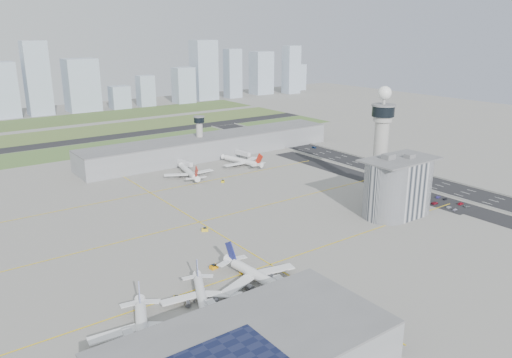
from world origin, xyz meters
TOP-DOWN VIEW (x-y plane):
  - ground at (0.00, 0.00)m, footprint 1000.00×1000.00m
  - grass_strip_0 at (-20.00, 225.00)m, footprint 480.00×50.00m
  - grass_strip_1 at (-20.00, 300.00)m, footprint 480.00×60.00m
  - grass_strip_2 at (-20.00, 380.00)m, footprint 480.00×70.00m
  - runway at (-20.00, 262.00)m, footprint 480.00×22.00m
  - highway at (115.00, 0.00)m, footprint 28.00×500.00m
  - barrier_left at (101.00, 0.00)m, footprint 0.60×500.00m
  - barrier_right at (129.00, 0.00)m, footprint 0.60×500.00m
  - landside_road at (90.00, -10.00)m, footprint 18.00×260.00m
  - parking_lot at (88.00, -22.00)m, footprint 20.00×44.00m
  - taxiway_line_h_0 at (-40.00, -30.00)m, footprint 260.00×0.60m
  - taxiway_line_h_1 at (-40.00, 30.00)m, footprint 260.00×0.60m
  - taxiway_line_h_2 at (-40.00, 90.00)m, footprint 260.00×0.60m
  - taxiway_line_v at (-40.00, 30.00)m, footprint 0.60×260.00m
  - control_tower at (72.00, 8.00)m, footprint 14.00×14.00m
  - secondary_tower at (30.00, 150.00)m, footprint 8.60×8.60m
  - admin_building at (51.99, -22.00)m, footprint 42.00×24.00m
  - terminal_pier at (40.00, 148.00)m, footprint 210.00×32.00m
  - near_terminal at (-88.07, -82.02)m, footprint 84.00×42.00m
  - airplane_near_a at (-105.89, -48.14)m, footprint 46.77×50.18m
  - airplane_near_b at (-79.48, -40.44)m, footprint 42.28×44.96m
  - airplane_near_c at (-53.95, -41.28)m, footprint 38.76×44.52m
  - airplane_far_a at (-3.78, 107.13)m, footprint 42.13×46.76m
  - airplane_far_b at (41.47, 110.41)m, footprint 42.21×46.75m
  - jet_bridge_near_1 at (-83.00, -61.00)m, footprint 5.39×14.31m
  - jet_bridge_near_2 at (-53.00, -61.00)m, footprint 5.39×14.31m
  - jet_bridge_far_0 at (2.00, 132.00)m, footprint 5.39×14.31m
  - jet_bridge_far_1 at (52.00, 132.00)m, footprint 5.39×14.31m
  - tug_0 at (-85.80, -32.71)m, footprint 3.54×3.85m
  - tug_1 at (-61.24, -18.99)m, footprint 3.49×2.59m
  - tug_2 at (-53.15, -29.19)m, footprint 4.25×4.18m
  - tug_3 at (-43.61, 18.15)m, footprint 3.89×3.63m
  - tug_4 at (7.59, 81.94)m, footprint 3.22×3.32m
  - tug_5 at (45.04, 112.91)m, footprint 2.47×3.43m
  - car_lot_0 at (82.27, -38.10)m, footprint 3.63×1.85m
  - car_lot_1 at (82.99, -33.85)m, footprint 3.42×1.28m
  - car_lot_2 at (82.48, -25.07)m, footprint 4.79×2.29m
  - car_lot_3 at (84.00, -17.89)m, footprint 4.31×2.08m
  - car_lot_4 at (83.86, -9.66)m, footprint 3.69×1.65m
  - car_lot_5 at (83.47, -2.89)m, footprint 3.78×1.75m
  - car_lot_6 at (92.73, -38.89)m, footprint 4.30×2.25m
  - car_lot_7 at (93.77, -34.29)m, footprint 4.62×2.32m
  - car_lot_8 at (93.89, -24.14)m, footprint 3.46×1.71m
  - car_lot_9 at (93.35, -19.86)m, footprint 3.94×1.91m
  - car_lot_10 at (93.60, -12.35)m, footprint 4.62×2.67m
  - car_lot_11 at (93.01, -5.24)m, footprint 4.51×1.95m
  - car_hw_1 at (114.91, 42.34)m, footprint 1.41×3.60m
  - car_hw_2 at (121.70, 119.03)m, footprint 2.58×4.86m
  - car_hw_4 at (107.16, 178.03)m, footprint 1.56×3.80m
  - skyline_bldg_8 at (-19.42, 431.56)m, footprint 26.33×21.06m
  - skyline_bldg_9 at (30.27, 432.32)m, footprint 36.96×29.57m
  - skyline_bldg_10 at (73.27, 423.68)m, footprint 23.01×18.41m
  - skyline_bldg_11 at (108.28, 423.34)m, footprint 20.22×16.18m
  - skyline_bldg_12 at (162.17, 421.29)m, footprint 26.14×20.92m
  - skyline_bldg_13 at (201.27, 433.27)m, footprint 32.26×25.81m
  - skyline_bldg_14 at (244.74, 426.38)m, footprint 21.59×17.28m
  - skyline_bldg_15 at (302.83, 435.54)m, footprint 30.25×24.20m
  - skyline_bldg_16 at (345.49, 415.96)m, footprint 23.04×18.43m
  - skyline_bldg_17 at (382.05, 443.29)m, footprint 22.64×18.11m

SIDE VIEW (x-z plane):
  - ground at x=0.00m, z-range 0.00..0.00m
  - taxiway_line_h_0 at x=-40.00m, z-range 0.00..0.01m
  - taxiway_line_h_1 at x=-40.00m, z-range 0.00..0.01m
  - taxiway_line_h_2 at x=-40.00m, z-range 0.00..0.01m
  - taxiway_line_v at x=-40.00m, z-range 0.00..0.01m
  - grass_strip_0 at x=-20.00m, z-range 0.00..0.08m
  - grass_strip_1 at x=-20.00m, z-range 0.00..0.08m
  - grass_strip_2 at x=-20.00m, z-range 0.00..0.08m
  - landside_road at x=90.00m, z-range 0.00..0.08m
  - highway at x=115.00m, z-range 0.00..0.10m
  - parking_lot at x=88.00m, z-range 0.00..0.10m
  - runway at x=-20.00m, z-range 0.01..0.11m
  - car_lot_1 at x=82.99m, z-range 0.00..1.12m
  - car_lot_8 at x=93.89m, z-range 0.00..1.14m
  - car_lot_6 at x=92.73m, z-range 0.00..1.15m
  - car_hw_1 at x=114.91m, z-range 0.00..1.17m
  - car_lot_0 at x=82.27m, z-range 0.00..1.19m
  - barrier_left at x=101.00m, z-range 0.00..1.20m
  - barrier_right at x=129.00m, z-range 0.00..1.20m
  - car_lot_5 at x=83.47m, z-range 0.00..1.20m
  - car_lot_3 at x=84.00m, z-range 0.00..1.21m
  - car_lot_10 at x=93.60m, z-range 0.00..1.21m
  - car_lot_4 at x=83.86m, z-range 0.00..1.23m
  - car_lot_9 at x=93.35m, z-range 0.00..1.24m
  - car_lot_7 at x=93.77m, z-range 0.00..1.29m
  - car_hw_4 at x=107.16m, z-range 0.00..1.29m
  - car_lot_11 at x=93.01m, z-range 0.00..1.29m
  - car_hw_2 at x=121.70m, z-range 0.00..1.30m
  - car_lot_2 at x=82.48m, z-range 0.00..1.32m
  - tug_4 at x=7.59m, z-range 0.00..1.60m
  - tug_0 at x=-85.80m, z-range 0.00..1.85m
  - tug_3 at x=-43.61m, z-range 0.00..1.86m
  - tug_1 at x=-61.24m, z-range 0.00..1.90m
  - tug_5 at x=45.04m, z-range 0.00..1.92m
  - tug_2 at x=-53.15m, z-range 0.00..2.05m
  - jet_bridge_near_1 at x=-83.00m, z-range 0.00..5.70m
  - jet_bridge_near_2 at x=-53.00m, z-range 0.00..5.70m
  - jet_bridge_far_0 at x=2.00m, z-range 0.00..5.70m
  - jet_bridge_far_1 at x=52.00m, z-range 0.00..5.70m
  - airplane_near_b at x=-79.48m, z-range 0.00..9.99m
  - airplane_far_b at x=41.47m, z-range 0.00..11.25m
  - airplane_far_a at x=-3.78m, z-range 0.00..11.31m
  - airplane_near_a at x=-105.89m, z-range 0.00..11.31m
  - airplane_near_c at x=-53.95m, z-range 0.00..11.71m
  - near_terminal at x=-88.07m, z-range -0.07..12.93m
  - terminal_pier at x=40.00m, z-range 0.00..15.80m
  - skyline_bldg_10 at x=73.27m, z-range 0.00..27.75m
  - admin_building at x=51.99m, z-range -1.45..32.05m
  - secondary_tower at x=30.00m, z-range 2.85..34.75m
  - skyline_bldg_11 at x=108.28m, z-range 0.00..38.97m
  - skyline_bldg_17 at x=382.05m, z-range 0.00..41.06m
  - skyline_bldg_12 at x=162.17m, z-range 0.00..46.89m
  - skyline_bldg_9 at x=30.27m, z-range 0.00..62.11m
  - skyline_bldg_15 at x=302.83m, z-range 0.00..63.40m
  - skyline_bldg_14 at x=244.74m, z-range 0.00..68.75m
  - control_tower at x=72.00m, z-range 2.79..67.29m
  - skyline_bldg_16 at x=345.49m, z-range 0.00..71.56m
  - skyline_bldg_13 at x=201.27m, z-range 0.00..81.20m
  - skyline_bldg_8 at x=-19.42m, z-range 0.00..83.39m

